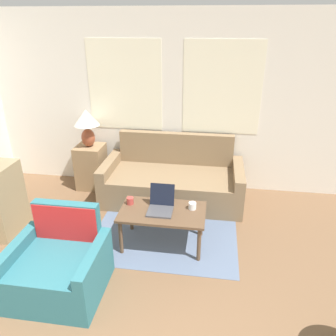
{
  "coord_description": "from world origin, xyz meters",
  "views": [
    {
      "loc": [
        0.55,
        -0.73,
        2.43
      ],
      "look_at": [
        0.01,
        2.94,
        0.75
      ],
      "focal_mm": 35.0,
      "sensor_mm": 36.0,
      "label": 1
    }
  ],
  "objects_px": {
    "couch": "(173,181)",
    "coffee_table": "(163,215)",
    "cup_navy": "(192,206)",
    "armchair": "(60,267)",
    "laptop": "(161,205)",
    "table_lamp": "(87,123)",
    "cup_yellow": "(130,201)"
  },
  "relations": [
    {
      "from": "laptop",
      "to": "cup_navy",
      "type": "relative_size",
      "value": 3.69
    },
    {
      "from": "table_lamp",
      "to": "coffee_table",
      "type": "relative_size",
      "value": 0.58
    },
    {
      "from": "couch",
      "to": "coffee_table",
      "type": "relative_size",
      "value": 2.05
    },
    {
      "from": "armchair",
      "to": "laptop",
      "type": "xyz_separation_m",
      "value": [
        0.85,
        0.85,
        0.26
      ]
    },
    {
      "from": "laptop",
      "to": "table_lamp",
      "type": "bearing_deg",
      "value": 136.1
    },
    {
      "from": "laptop",
      "to": "coffee_table",
      "type": "bearing_deg",
      "value": -48.59
    },
    {
      "from": "couch",
      "to": "laptop",
      "type": "distance_m",
      "value": 1.13
    },
    {
      "from": "table_lamp",
      "to": "cup_navy",
      "type": "bearing_deg",
      "value": -35.7
    },
    {
      "from": "cup_navy",
      "to": "cup_yellow",
      "type": "bearing_deg",
      "value": 179.82
    },
    {
      "from": "laptop",
      "to": "cup_navy",
      "type": "bearing_deg",
      "value": 10.92
    },
    {
      "from": "couch",
      "to": "cup_yellow",
      "type": "xyz_separation_m",
      "value": [
        -0.37,
        -1.03,
        0.23
      ]
    },
    {
      "from": "table_lamp",
      "to": "cup_navy",
      "type": "xyz_separation_m",
      "value": [
        1.67,
        -1.2,
        -0.55
      ]
    },
    {
      "from": "armchair",
      "to": "cup_navy",
      "type": "relative_size",
      "value": 9.87
    },
    {
      "from": "armchair",
      "to": "coffee_table",
      "type": "relative_size",
      "value": 0.89
    },
    {
      "from": "couch",
      "to": "coffee_table",
      "type": "bearing_deg",
      "value": -88.41
    },
    {
      "from": "coffee_table",
      "to": "cup_navy",
      "type": "relative_size",
      "value": 11.07
    },
    {
      "from": "couch",
      "to": "armchair",
      "type": "relative_size",
      "value": 2.3
    },
    {
      "from": "coffee_table",
      "to": "cup_yellow",
      "type": "relative_size",
      "value": 11.72
    },
    {
      "from": "armchair",
      "to": "laptop",
      "type": "bearing_deg",
      "value": 44.9
    },
    {
      "from": "cup_yellow",
      "to": "cup_navy",
      "type": "bearing_deg",
      "value": -0.18
    },
    {
      "from": "armchair",
      "to": "cup_navy",
      "type": "xyz_separation_m",
      "value": [
        1.21,
        0.92,
        0.24
      ]
    },
    {
      "from": "armchair",
      "to": "cup_navy",
      "type": "height_order",
      "value": "armchair"
    },
    {
      "from": "armchair",
      "to": "laptop",
      "type": "relative_size",
      "value": 2.67
    },
    {
      "from": "couch",
      "to": "laptop",
      "type": "relative_size",
      "value": 6.14
    },
    {
      "from": "coffee_table",
      "to": "cup_navy",
      "type": "distance_m",
      "value": 0.36
    },
    {
      "from": "coffee_table",
      "to": "cup_yellow",
      "type": "bearing_deg",
      "value": 166.66
    },
    {
      "from": "table_lamp",
      "to": "cup_navy",
      "type": "distance_m",
      "value": 2.13
    },
    {
      "from": "couch",
      "to": "cup_yellow",
      "type": "height_order",
      "value": "couch"
    },
    {
      "from": "armchair",
      "to": "cup_yellow",
      "type": "relative_size",
      "value": 10.44
    },
    {
      "from": "cup_navy",
      "to": "cup_yellow",
      "type": "xyz_separation_m",
      "value": [
        -0.73,
        0.0,
        0.0
      ]
    },
    {
      "from": "table_lamp",
      "to": "cup_yellow",
      "type": "relative_size",
      "value": 6.76
    },
    {
      "from": "couch",
      "to": "table_lamp",
      "type": "distance_m",
      "value": 1.53
    }
  ]
}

